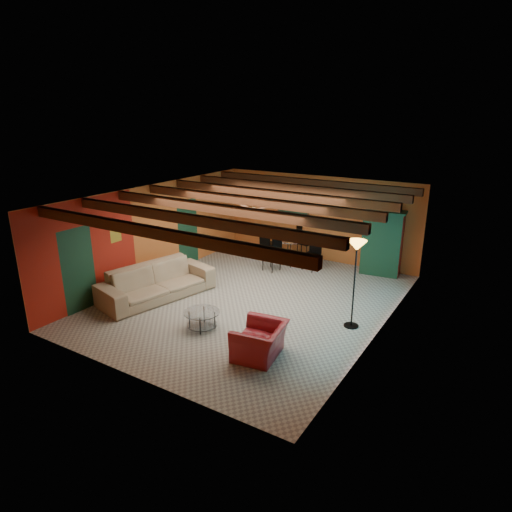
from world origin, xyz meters
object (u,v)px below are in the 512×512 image
Objects in this scene: sofa at (157,282)px; potted_plant at (387,205)px; armchair at (260,341)px; armoire at (383,244)px; floor_lamp at (354,284)px; coffee_table at (202,320)px; dining_table at (289,246)px; vase at (290,226)px.

potted_plant is at bearing -28.75° from sofa.
sofa is at bearing -115.15° from armchair.
floor_lamp reaches higher than armoire.
coffee_table is at bearing -112.93° from potted_plant.
sofa is 2.20m from coffee_table.
dining_table is at bearing 136.04° from floor_lamp.
vase is (-2.74, -0.63, 0.31)m from armoire.
sofa is at bearing -111.72° from vase.
floor_lamp reaches higher than armchair.
dining_table is at bearing -167.18° from armchair.
sofa is at bearing -167.42° from floor_lamp.
potted_plant is (4.40, 4.79, 1.64)m from sofa.
armchair is 0.51× the size of floor_lamp.
floor_lamp is (1.09, 2.17, 0.68)m from armchair.
floor_lamp is at bearing -89.59° from armoire.
floor_lamp is 9.66× the size of vase.
armchair is at bearing -68.20° from vase.
vase reaches higher than armchair.
coffee_table is 6.06m from armoire.
coffee_table is 0.37× the size of dining_table.
armchair is 2.52m from floor_lamp.
dining_table reaches higher than armchair.
armoire is at bearing 13.03° from dining_table.
potted_plant is at bearing 96.91° from floor_lamp.
floor_lamp is (2.80, 1.83, 0.81)m from coffee_table.
potted_plant is 2.06× the size of vase.
floor_lamp is at bearing 144.30° from armchair.
sofa is at bearing 159.82° from coffee_table.
dining_table is 4.45m from floor_lamp.
coffee_table is (2.05, -0.75, -0.23)m from sofa.
sofa is at bearing -132.54° from potted_plant.
dining_table reaches higher than sofa.
vase reaches higher than dining_table.
sofa is 3.70× the size of coffee_table.
coffee_table is (-1.70, 0.33, -0.13)m from armchair.
vase is (-2.10, 5.25, 0.90)m from armchair.
vase is (1.66, 4.16, 0.81)m from sofa.
dining_table is 10.41× the size of vase.
armoire reaches higher than sofa.
dining_table is at bearing -166.97° from potted_plant.
potted_plant reaches higher than coffee_table.
potted_plant is (2.74, 0.63, 1.50)m from dining_table.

